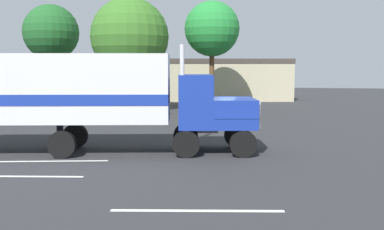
{
  "coord_description": "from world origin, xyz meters",
  "views": [
    {
      "loc": [
        3.01,
        -18.74,
        3.62
      ],
      "look_at": [
        -0.49,
        -0.68,
        1.6
      ],
      "focal_mm": 40.96,
      "sensor_mm": 36.0,
      "label": 1
    }
  ],
  "objects": [
    {
      "name": "tree_right",
      "position": [
        -17.69,
        19.26,
        6.8
      ],
      "size": [
        5.13,
        5.13,
        9.39
      ],
      "color": "brown",
      "rests_on": "ground_plane"
    },
    {
      "name": "building_backdrop",
      "position": [
        -5.11,
        28.9,
        2.45
      ],
      "size": [
        19.99,
        10.01,
        4.49
      ],
      "color": "#B7AD8C",
      "rests_on": "ground_plane"
    },
    {
      "name": "lane_stripe_near",
      "position": [
        -5.5,
        -3.5,
        0.01
      ],
      "size": [
        4.32,
        1.17,
        0.01
      ],
      "primitive_type": "cube",
      "rotation": [
        0.0,
        0.0,
        0.23
      ],
      "color": "silver",
      "rests_on": "ground_plane"
    },
    {
      "name": "lane_stripe_far",
      "position": [
        1.1,
        -8.19,
        0.01
      ],
      "size": [
        4.36,
        0.92,
        0.01
      ],
      "primitive_type": "cube",
      "rotation": [
        0.0,
        0.0,
        0.18
      ],
      "color": "silver",
      "rests_on": "ground_plane"
    },
    {
      "name": "tree_center",
      "position": [
        -8.59,
        15.02,
        6.0
      ],
      "size": [
        6.24,
        6.24,
        9.13
      ],
      "color": "brown",
      "rests_on": "ground_plane"
    },
    {
      "name": "lane_stripe_mid",
      "position": [
        -5.38,
        -5.88,
        0.01
      ],
      "size": [
        4.37,
        0.88,
        0.01
      ],
      "primitive_type": "cube",
      "rotation": [
        0.0,
        0.0,
        0.16
      ],
      "color": "silver",
      "rests_on": "ground_plane"
    },
    {
      "name": "semi_truck",
      "position": [
        -5.47,
        -1.75,
        2.52
      ],
      "size": [
        14.36,
        5.55,
        4.5
      ],
      "color": "#193399",
      "rests_on": "ground_plane"
    },
    {
      "name": "parked_car",
      "position": [
        -15.79,
        9.55,
        0.81
      ],
      "size": [
        4.48,
        2.02,
        1.57
      ],
      "color": "#234C8C",
      "rests_on": "ground_plane"
    },
    {
      "name": "person_bystander",
      "position": [
        -7.47,
        1.04,
        0.89
      ],
      "size": [
        0.39,
        0.48,
        1.63
      ],
      "color": "black",
      "rests_on": "ground_plane"
    },
    {
      "name": "ground_plane",
      "position": [
        0.0,
        0.0,
        0.0
      ],
      "size": [
        120.0,
        120.0,
        0.0
      ],
      "primitive_type": "plane",
      "color": "#2D2D30"
    },
    {
      "name": "tree_left",
      "position": [
        -2.67,
        19.85,
        6.92
      ],
      "size": [
        4.84,
        4.84,
        9.37
      ],
      "color": "brown",
      "rests_on": "ground_plane"
    }
  ]
}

